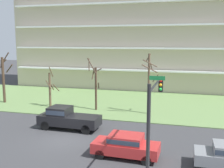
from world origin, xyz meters
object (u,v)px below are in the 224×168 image
(tree_right, at_px, (149,82))
(pickup_black_center_right, at_px, (67,118))
(tree_far_left, at_px, (4,77))
(tree_center, at_px, (95,85))
(sedan_red_near_left, at_px, (126,145))
(tree_left, at_px, (50,89))
(traffic_signal_mast, at_px, (154,110))

(tree_right, height_order, pickup_black_center_right, tree_right)
(pickup_black_center_right, bearing_deg, tree_far_left, -31.03)
(tree_center, relative_size, sedan_red_near_left, 1.32)
(tree_center, relative_size, pickup_black_center_right, 1.08)
(tree_far_left, bearing_deg, tree_right, -2.26)
(tree_left, relative_size, traffic_signal_mast, 0.80)
(tree_far_left, relative_size, sedan_red_near_left, 1.42)
(tree_left, relative_size, tree_center, 0.81)
(tree_far_left, height_order, traffic_signal_mast, tree_far_left)
(tree_center, relative_size, traffic_signal_mast, 0.98)
(tree_left, height_order, tree_right, tree_right)
(tree_left, bearing_deg, tree_far_left, 174.86)
(tree_right, relative_size, sedan_red_near_left, 1.44)
(tree_far_left, xyz_separation_m, sedan_red_near_left, (18.25, -11.96, -2.36))
(tree_center, height_order, pickup_black_center_right, tree_center)
(tree_center, distance_m, traffic_signal_mast, 16.03)
(sedan_red_near_left, relative_size, traffic_signal_mast, 0.74)
(tree_far_left, bearing_deg, tree_left, -5.14)
(tree_center, height_order, traffic_signal_mast, tree_center)
(tree_far_left, bearing_deg, tree_center, -2.95)
(pickup_black_center_right, bearing_deg, traffic_signal_mast, 141.41)
(pickup_black_center_right, bearing_deg, tree_center, -91.50)
(tree_right, distance_m, pickup_black_center_right, 9.53)
(sedan_red_near_left, distance_m, traffic_signal_mast, 4.48)
(tree_far_left, height_order, tree_center, tree_far_left)
(traffic_signal_mast, bearing_deg, tree_left, 134.64)
(sedan_red_near_left, bearing_deg, pickup_black_center_right, 146.24)
(tree_left, relative_size, tree_right, 0.75)
(tree_left, height_order, sedan_red_near_left, tree_left)
(tree_left, xyz_separation_m, tree_right, (11.48, -0.12, 1.31))
(tree_far_left, xyz_separation_m, tree_right, (18.19, -0.72, 0.29))
(tree_left, bearing_deg, sedan_red_near_left, -44.53)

